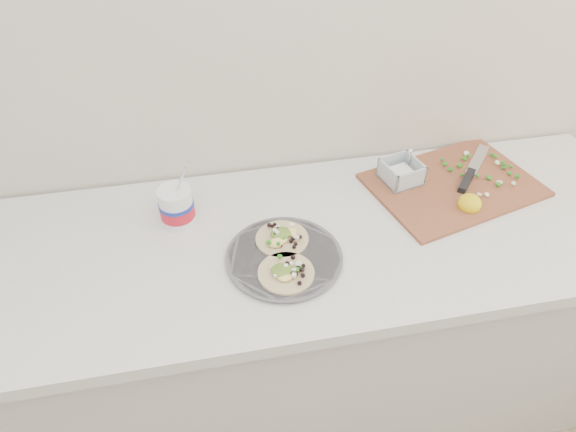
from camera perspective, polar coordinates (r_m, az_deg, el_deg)
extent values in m
cube|color=beige|center=(1.41, -9.17, 17.34)|extent=(3.50, 0.05, 2.60)
cube|color=silver|center=(1.75, -5.35, -13.91)|extent=(2.40, 0.62, 0.86)
cube|color=silver|center=(1.39, -6.40, -4.04)|extent=(2.44, 0.66, 0.04)
cylinder|color=#535259|center=(1.33, -0.44, -4.68)|extent=(0.29, 0.29, 0.01)
cylinder|color=#535259|center=(1.33, -0.45, -4.53)|extent=(0.30, 0.30, 0.00)
cylinder|color=white|center=(1.44, -12.28, 1.04)|extent=(0.09, 0.09, 0.11)
cylinder|color=red|center=(1.44, -12.23, 0.76)|extent=(0.10, 0.10, 0.04)
cylinder|color=#192D99|center=(1.43, -12.33, 1.32)|extent=(0.10, 0.10, 0.01)
cube|color=brown|center=(1.64, 17.88, 3.31)|extent=(0.56, 0.45, 0.01)
cube|color=white|center=(1.60, 12.42, 4.51)|extent=(0.07, 0.07, 0.03)
ellipsoid|color=yellow|center=(1.55, 19.59, 1.50)|extent=(0.07, 0.07, 0.06)
cube|color=silver|center=(1.76, 20.33, 5.92)|extent=(0.14, 0.16, 0.00)
cube|color=black|center=(1.64, 19.23, 3.74)|extent=(0.09, 0.10, 0.02)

